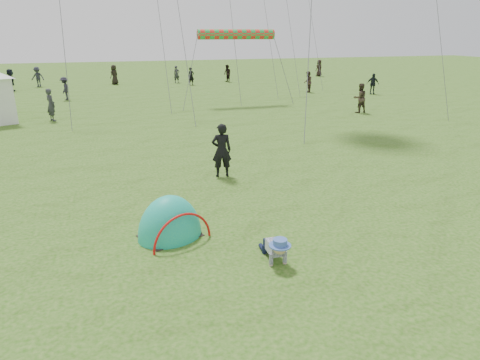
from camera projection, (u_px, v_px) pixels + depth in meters
name	position (u px, v px, depth m)	size (l,w,h in m)	color
ground	(258.00, 267.00, 8.86)	(140.00, 140.00, 0.00)	#1D520A
crawling_toddler	(276.00, 247.00, 8.99)	(0.59, 0.84, 0.64)	black
popup_tent	(170.00, 236.00, 10.21)	(1.57, 1.29, 2.03)	#0E9B9B
standing_adult	(222.00, 150.00, 14.16)	(0.66, 0.43, 1.80)	black
crowd_person_0	(51.00, 105.00, 23.26)	(0.64, 0.42, 1.75)	#303136
crowd_person_1	(360.00, 98.00, 25.66)	(0.85, 0.66, 1.75)	#372C23
crowd_person_2	(373.00, 84.00, 33.51)	(0.94, 0.39, 1.60)	black
crowd_person_3	(65.00, 89.00, 30.55)	(1.05, 0.60, 1.63)	#25232E
crowd_person_4	(114.00, 75.00, 39.92)	(0.87, 0.56, 1.77)	black
crowd_person_6	(191.00, 76.00, 39.39)	(0.58, 0.38, 1.58)	black
crowd_person_7	(308.00, 82.00, 34.47)	(0.81, 0.63, 1.67)	#372621
crowd_person_9	(38.00, 77.00, 38.11)	(1.12, 0.64, 1.73)	#262731
crowd_person_10	(319.00, 68.00, 47.36)	(0.86, 0.56, 1.77)	black
crowd_person_11	(11.00, 80.00, 35.32)	(1.65, 0.53, 1.78)	black
crowd_person_12	(177.00, 74.00, 41.08)	(0.58, 0.38, 1.60)	#303134
crowd_person_13	(227.00, 73.00, 41.69)	(0.80, 0.63, 1.65)	black
rainbow_tube_kite	(236.00, 34.00, 27.98)	(0.64, 0.64, 5.18)	red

